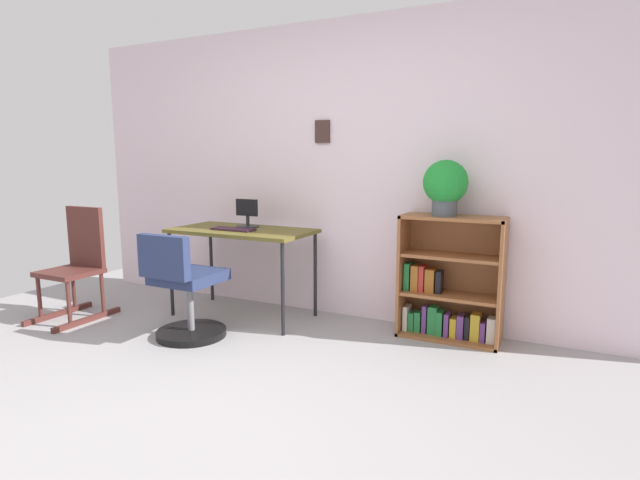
{
  "coord_description": "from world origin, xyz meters",
  "views": [
    {
      "loc": [
        1.73,
        -1.73,
        1.33
      ],
      "look_at": [
        0.24,
        1.25,
        0.79
      ],
      "focal_mm": 28.21,
      "sensor_mm": 36.0,
      "label": 1
    }
  ],
  "objects": [
    {
      "name": "ground_plane",
      "position": [
        0.0,
        0.0,
        0.0
      ],
      "size": [
        6.24,
        6.24,
        0.0
      ],
      "primitive_type": "plane",
      "color": "#969395"
    },
    {
      "name": "wall_back",
      "position": [
        -0.0,
        2.15,
        1.22
      ],
      "size": [
        5.2,
        0.12,
        2.44
      ],
      "color": "silver",
      "rests_on": "ground_plane"
    },
    {
      "name": "keyboard",
      "position": [
        -0.73,
        1.6,
        0.76
      ],
      "size": [
        0.37,
        0.13,
        0.02
      ],
      "primitive_type": "cube",
      "color": "#331B29",
      "rests_on": "desk"
    },
    {
      "name": "rocking_chair",
      "position": [
        -1.94,
        1.05,
        0.47
      ],
      "size": [
        0.42,
        0.64,
        0.93
      ],
      "color": "#4F2521",
      "rests_on": "ground_plane"
    },
    {
      "name": "office_chair",
      "position": [
        -0.77,
        1.03,
        0.35
      ],
      "size": [
        0.52,
        0.55,
        0.81
      ],
      "color": "black",
      "rests_on": "ground_plane"
    },
    {
      "name": "bookshelf_low",
      "position": [
        0.96,
        1.95,
        0.4
      ],
      "size": [
        0.74,
        0.3,
        0.92
      ],
      "color": "brown",
      "rests_on": "ground_plane"
    },
    {
      "name": "monitor",
      "position": [
        -0.73,
        1.8,
        0.85
      ],
      "size": [
        0.21,
        0.19,
        0.24
      ],
      "color": "#262628",
      "rests_on": "desk"
    },
    {
      "name": "desk",
      "position": [
        -0.71,
        1.69,
        0.69
      ],
      "size": [
        1.18,
        0.62,
        0.75
      ],
      "color": "brown",
      "rests_on": "ground_plane"
    },
    {
      "name": "potted_plant_on_shelf",
      "position": [
        0.92,
        1.9,
        1.14
      ],
      "size": [
        0.32,
        0.32,
        0.4
      ],
      "color": "#474C51",
      "rests_on": "bookshelf_low"
    }
  ]
}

